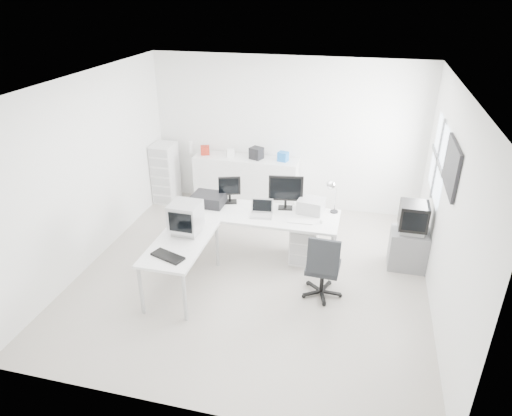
% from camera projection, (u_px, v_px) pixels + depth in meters
% --- Properties ---
extents(floor, '(5.00, 5.00, 0.01)m').
position_uv_depth(floor, '(253.00, 274.00, 6.81)').
color(floor, silver).
rests_on(floor, ground).
extents(ceiling, '(5.00, 5.00, 0.01)m').
position_uv_depth(ceiling, '(252.00, 83.00, 5.57)').
color(ceiling, white).
rests_on(ceiling, back_wall).
extents(back_wall, '(5.00, 0.02, 2.80)m').
position_uv_depth(back_wall, '(286.00, 135.00, 8.37)').
color(back_wall, white).
rests_on(back_wall, floor).
extents(left_wall, '(0.02, 5.00, 2.80)m').
position_uv_depth(left_wall, '(89.00, 172.00, 6.73)').
color(left_wall, white).
rests_on(left_wall, floor).
extents(right_wall, '(0.02, 5.00, 2.80)m').
position_uv_depth(right_wall, '(448.00, 207.00, 5.65)').
color(right_wall, white).
rests_on(right_wall, floor).
extents(window, '(0.02, 1.20, 1.10)m').
position_uv_depth(window, '(438.00, 160.00, 6.61)').
color(window, white).
rests_on(window, right_wall).
extents(wall_picture, '(0.04, 0.90, 0.60)m').
position_uv_depth(wall_picture, '(452.00, 167.00, 5.53)').
color(wall_picture, black).
rests_on(wall_picture, right_wall).
extents(main_desk, '(2.40, 0.80, 0.75)m').
position_uv_depth(main_desk, '(260.00, 234.00, 7.12)').
color(main_desk, silver).
rests_on(main_desk, floor).
extents(side_desk, '(0.70, 1.40, 0.75)m').
position_uv_depth(side_desk, '(182.00, 265.00, 6.35)').
color(side_desk, silver).
rests_on(side_desk, floor).
extents(drawer_pedestal, '(0.40, 0.50, 0.60)m').
position_uv_depth(drawer_pedestal, '(304.00, 242.00, 7.05)').
color(drawer_pedestal, silver).
rests_on(drawer_pedestal, floor).
extents(inkjet_printer, '(0.51, 0.40, 0.18)m').
position_uv_depth(inkjet_printer, '(209.00, 199.00, 7.18)').
color(inkjet_printer, black).
rests_on(inkjet_printer, main_desk).
extents(lcd_monitor_small, '(0.39, 0.30, 0.44)m').
position_uv_depth(lcd_monitor_small, '(230.00, 190.00, 7.19)').
color(lcd_monitor_small, black).
rests_on(lcd_monitor_small, main_desk).
extents(lcd_monitor_large, '(0.55, 0.28, 0.55)m').
position_uv_depth(lcd_monitor_large, '(286.00, 192.00, 6.97)').
color(lcd_monitor_large, black).
rests_on(lcd_monitor_large, main_desk).
extents(laptop, '(0.38, 0.39, 0.23)m').
position_uv_depth(laptop, '(261.00, 209.00, 6.80)').
color(laptop, '#B7B7BA').
rests_on(laptop, main_desk).
extents(white_keyboard, '(0.38, 0.13, 0.02)m').
position_uv_depth(white_keyboard, '(300.00, 222.00, 6.68)').
color(white_keyboard, silver).
rests_on(white_keyboard, main_desk).
extents(white_mouse, '(0.05, 0.05, 0.05)m').
position_uv_depth(white_mouse, '(321.00, 221.00, 6.65)').
color(white_mouse, silver).
rests_on(white_mouse, main_desk).
extents(laser_printer, '(0.42, 0.37, 0.21)m').
position_uv_depth(laser_printer, '(311.00, 206.00, 6.94)').
color(laser_printer, '#A8A8A8').
rests_on(laser_printer, main_desk).
extents(desk_lamp, '(0.17, 0.17, 0.49)m').
position_uv_depth(desk_lamp, '(335.00, 198.00, 6.87)').
color(desk_lamp, silver).
rests_on(desk_lamp, main_desk).
extents(crt_monitor, '(0.40, 0.40, 0.45)m').
position_uv_depth(crt_monitor, '(186.00, 219.00, 6.30)').
color(crt_monitor, '#B7B7BA').
rests_on(crt_monitor, side_desk).
extents(black_keyboard, '(0.48, 0.32, 0.03)m').
position_uv_depth(black_keyboard, '(168.00, 256.00, 5.82)').
color(black_keyboard, black).
rests_on(black_keyboard, side_desk).
extents(office_chair, '(0.60, 0.60, 0.99)m').
position_uv_depth(office_chair, '(323.00, 264.00, 6.15)').
color(office_chair, '#272A2C').
rests_on(office_chair, floor).
extents(tv_cabinet, '(0.55, 0.45, 0.60)m').
position_uv_depth(tv_cabinet, '(408.00, 249.00, 6.87)').
color(tv_cabinet, slate).
rests_on(tv_cabinet, floor).
extents(crt_tv, '(0.50, 0.48, 0.45)m').
position_uv_depth(crt_tv, '(413.00, 218.00, 6.63)').
color(crt_tv, black).
rests_on(crt_tv, tv_cabinet).
extents(sideboard, '(1.96, 0.49, 0.98)m').
position_uv_depth(sideboard, '(246.00, 182.00, 8.69)').
color(sideboard, silver).
rests_on(sideboard, floor).
extents(clutter_box_a, '(0.20, 0.19, 0.16)m').
position_uv_depth(clutter_box_a, '(205.00, 150.00, 8.61)').
color(clutter_box_a, '#A22517').
rests_on(clutter_box_a, sideboard).
extents(clutter_box_b, '(0.18, 0.17, 0.14)m').
position_uv_depth(clutter_box_b, '(230.00, 153.00, 8.51)').
color(clutter_box_b, silver).
rests_on(clutter_box_b, sideboard).
extents(clutter_box_c, '(0.27, 0.26, 0.22)m').
position_uv_depth(clutter_box_c, '(256.00, 153.00, 8.39)').
color(clutter_box_c, black).
rests_on(clutter_box_c, sideboard).
extents(clutter_box_d, '(0.20, 0.19, 0.17)m').
position_uv_depth(clutter_box_d, '(283.00, 157.00, 8.29)').
color(clutter_box_d, blue).
rests_on(clutter_box_d, sideboard).
extents(clutter_bottle, '(0.07, 0.07, 0.22)m').
position_uv_depth(clutter_bottle, '(191.00, 147.00, 8.70)').
color(clutter_bottle, silver).
rests_on(clutter_bottle, sideboard).
extents(filing_cabinet, '(0.41, 0.49, 1.17)m').
position_uv_depth(filing_cabinet, '(166.00, 173.00, 8.86)').
color(filing_cabinet, silver).
rests_on(filing_cabinet, floor).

